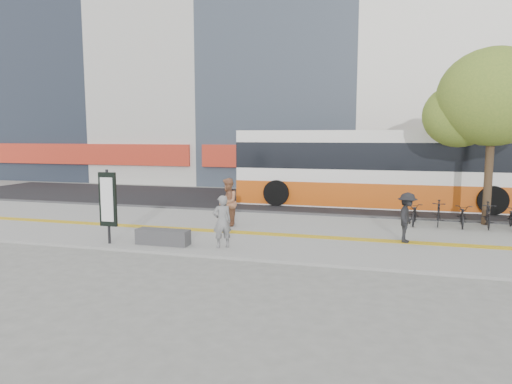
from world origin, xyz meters
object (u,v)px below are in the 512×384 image
(street_tree, at_px, (492,100))
(pedestrian_dark, at_px, (407,218))
(bench, at_px, (163,237))
(bus, at_px, (379,170))
(signboard, at_px, (108,201))
(seated_woman, at_px, (222,221))
(pedestrian_tan, at_px, (228,202))

(street_tree, relative_size, pedestrian_dark, 4.19)
(bench, xyz_separation_m, bus, (6.01, 9.70, 1.37))
(bench, distance_m, signboard, 1.94)
(signboard, relative_size, seated_woman, 1.46)
(bench, bearing_deg, seated_woman, 4.31)
(bench, distance_m, bus, 11.49)
(street_tree, relative_size, seated_woman, 4.18)
(bus, xyz_separation_m, seated_woman, (-4.21, -9.56, -0.84))
(bus, bearing_deg, bench, -121.76)
(bus, distance_m, seated_woman, 10.48)
(signboard, bearing_deg, pedestrian_tan, 53.56)
(street_tree, bearing_deg, pedestrian_tan, -161.90)
(bench, bearing_deg, street_tree, 31.62)
(bench, height_order, signboard, signboard)
(street_tree, relative_size, bus, 0.49)
(bench, xyz_separation_m, pedestrian_tan, (0.94, 3.13, 0.63))
(signboard, relative_size, pedestrian_tan, 1.29)
(street_tree, bearing_deg, seated_woman, -143.59)
(seated_woman, relative_size, pedestrian_tan, 0.89)
(street_tree, bearing_deg, pedestrian_dark, -126.94)
(bench, relative_size, pedestrian_tan, 0.94)
(seated_woman, bearing_deg, pedestrian_dark, 167.02)
(pedestrian_tan, bearing_deg, street_tree, 93.58)
(signboard, xyz_separation_m, pedestrian_dark, (8.50, 2.50, -0.53))
(seated_woman, height_order, pedestrian_dark, seated_woman)
(bench, xyz_separation_m, pedestrian_dark, (6.90, 2.20, 0.53))
(bus, bearing_deg, street_tree, -44.27)
(street_tree, bearing_deg, signboard, -150.93)
(street_tree, xyz_separation_m, seated_woman, (-7.98, -5.89, -3.68))
(bus, bearing_deg, signboard, -127.24)
(seated_woman, distance_m, pedestrian_tan, 3.12)
(bench, xyz_separation_m, street_tree, (9.78, 6.02, 4.21))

